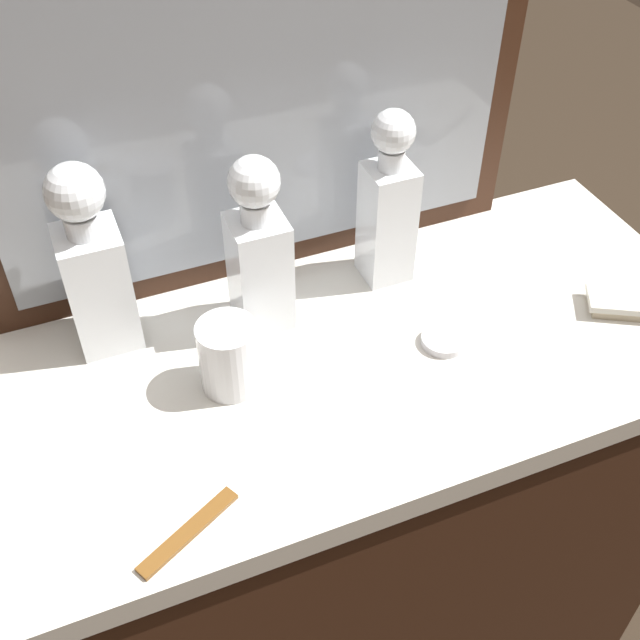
{
  "coord_description": "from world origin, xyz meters",
  "views": [
    {
      "loc": [
        -0.29,
        -0.71,
        1.71
      ],
      "look_at": [
        0.0,
        0.0,
        0.99
      ],
      "focal_mm": 44.26,
      "sensor_mm": 36.0,
      "label": 1
    }
  ],
  "objects_px": {
    "crystal_decanter_center": "(387,214)",
    "crystal_decanter_far_left": "(259,261)",
    "crystal_tumbler_center": "(229,359)",
    "crystal_decanter_left": "(96,276)",
    "silver_brush_rear": "(635,304)",
    "tortoiseshell_comb": "(189,532)",
    "porcelain_dish": "(444,340)"
  },
  "relations": [
    {
      "from": "silver_brush_rear",
      "to": "tortoiseshell_comb",
      "type": "distance_m",
      "value": 0.73
    },
    {
      "from": "crystal_decanter_center",
      "to": "porcelain_dish",
      "type": "distance_m",
      "value": 0.21
    },
    {
      "from": "crystal_decanter_center",
      "to": "silver_brush_rear",
      "type": "xyz_separation_m",
      "value": [
        0.31,
        -0.22,
        -0.1
      ]
    },
    {
      "from": "tortoiseshell_comb",
      "to": "silver_brush_rear",
      "type": "bearing_deg",
      "value": 9.33
    },
    {
      "from": "crystal_decanter_left",
      "to": "tortoiseshell_comb",
      "type": "distance_m",
      "value": 0.38
    },
    {
      "from": "crystal_decanter_left",
      "to": "silver_brush_rear",
      "type": "xyz_separation_m",
      "value": [
        0.74,
        -0.24,
        -0.1
      ]
    },
    {
      "from": "tortoiseshell_comb",
      "to": "crystal_decanter_left",
      "type": "bearing_deg",
      "value": 93.0
    },
    {
      "from": "crystal_decanter_center",
      "to": "crystal_tumbler_center",
      "type": "distance_m",
      "value": 0.33
    },
    {
      "from": "crystal_tumbler_center",
      "to": "tortoiseshell_comb",
      "type": "height_order",
      "value": "crystal_tumbler_center"
    },
    {
      "from": "crystal_decanter_center",
      "to": "crystal_decanter_left",
      "type": "xyz_separation_m",
      "value": [
        -0.43,
        0.02,
        0.0
      ]
    },
    {
      "from": "crystal_decanter_center",
      "to": "crystal_decanter_left",
      "type": "relative_size",
      "value": 0.98
    },
    {
      "from": "crystal_decanter_far_left",
      "to": "tortoiseshell_comb",
      "type": "height_order",
      "value": "crystal_decanter_far_left"
    },
    {
      "from": "crystal_decanter_far_left",
      "to": "crystal_decanter_left",
      "type": "xyz_separation_m",
      "value": [
        -0.22,
        0.05,
        0.01
      ]
    },
    {
      "from": "crystal_decanter_center",
      "to": "crystal_decanter_far_left",
      "type": "relative_size",
      "value": 1.03
    },
    {
      "from": "porcelain_dish",
      "to": "tortoiseshell_comb",
      "type": "bearing_deg",
      "value": -158.81
    },
    {
      "from": "crystal_decanter_center",
      "to": "crystal_decanter_far_left",
      "type": "bearing_deg",
      "value": -172.15
    },
    {
      "from": "crystal_decanter_left",
      "to": "silver_brush_rear",
      "type": "bearing_deg",
      "value": -17.93
    },
    {
      "from": "crystal_decanter_far_left",
      "to": "crystal_tumbler_center",
      "type": "xyz_separation_m",
      "value": [
        -0.08,
        -0.11,
        -0.06
      ]
    },
    {
      "from": "crystal_decanter_center",
      "to": "crystal_decanter_far_left",
      "type": "xyz_separation_m",
      "value": [
        -0.21,
        -0.03,
        -0.0
      ]
    },
    {
      "from": "tortoiseshell_comb",
      "to": "crystal_decanter_far_left",
      "type": "bearing_deg",
      "value": 57.44
    },
    {
      "from": "crystal_decanter_center",
      "to": "silver_brush_rear",
      "type": "distance_m",
      "value": 0.39
    },
    {
      "from": "crystal_decanter_left",
      "to": "porcelain_dish",
      "type": "bearing_deg",
      "value": -23.77
    },
    {
      "from": "porcelain_dish",
      "to": "tortoiseshell_comb",
      "type": "height_order",
      "value": "porcelain_dish"
    },
    {
      "from": "tortoiseshell_comb",
      "to": "crystal_decanter_center",
      "type": "bearing_deg",
      "value": 39.64
    },
    {
      "from": "crystal_decanter_left",
      "to": "crystal_tumbler_center",
      "type": "height_order",
      "value": "crystal_decanter_left"
    },
    {
      "from": "crystal_decanter_center",
      "to": "silver_brush_rear",
      "type": "height_order",
      "value": "crystal_decanter_center"
    },
    {
      "from": "crystal_decanter_center",
      "to": "silver_brush_rear",
      "type": "bearing_deg",
      "value": -35.63
    },
    {
      "from": "crystal_tumbler_center",
      "to": "silver_brush_rear",
      "type": "bearing_deg",
      "value": -8.17
    },
    {
      "from": "porcelain_dish",
      "to": "tortoiseshell_comb",
      "type": "xyz_separation_m",
      "value": [
        -0.42,
        -0.16,
        -0.0
      ]
    },
    {
      "from": "silver_brush_rear",
      "to": "porcelain_dish",
      "type": "height_order",
      "value": "silver_brush_rear"
    },
    {
      "from": "crystal_tumbler_center",
      "to": "tortoiseshell_comb",
      "type": "distance_m",
      "value": 0.24
    },
    {
      "from": "crystal_decanter_center",
      "to": "crystal_tumbler_center",
      "type": "height_order",
      "value": "crystal_decanter_center"
    }
  ]
}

